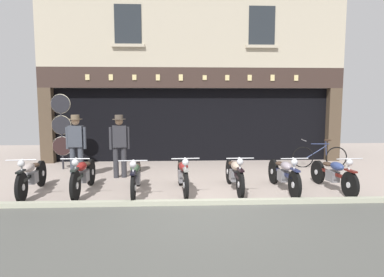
# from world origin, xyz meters

# --- Properties ---
(ground) EXTENTS (22.56, 22.00, 0.18)m
(ground) POSITION_xyz_m (0.00, -0.98, -0.04)
(ground) COLOR #A29389
(shop_facade) EXTENTS (10.86, 4.42, 6.29)m
(shop_facade) POSITION_xyz_m (0.00, 7.01, 1.71)
(shop_facade) COLOR black
(shop_facade) RESTS_ON ground
(motorcycle_far_left) EXTENTS (0.62, 2.06, 0.92)m
(motorcycle_far_left) POSITION_xyz_m (-3.97, 1.12, 0.43)
(motorcycle_far_left) COLOR black
(motorcycle_far_left) RESTS_ON ground
(motorcycle_left) EXTENTS (0.62, 2.08, 0.94)m
(motorcycle_left) POSITION_xyz_m (-2.79, 1.15, 0.43)
(motorcycle_left) COLOR black
(motorcycle_left) RESTS_ON ground
(motorcycle_center_left) EXTENTS (0.62, 2.05, 0.90)m
(motorcycle_center_left) POSITION_xyz_m (-1.55, 1.02, 0.42)
(motorcycle_center_left) COLOR black
(motorcycle_center_left) RESTS_ON ground
(motorcycle_center) EXTENTS (0.62, 1.97, 0.91)m
(motorcycle_center) POSITION_xyz_m (-0.44, 1.10, 0.42)
(motorcycle_center) COLOR black
(motorcycle_center) RESTS_ON ground
(motorcycle_center_right) EXTENTS (0.62, 2.02, 0.90)m
(motorcycle_center_right) POSITION_xyz_m (0.81, 1.17, 0.42)
(motorcycle_center_right) COLOR black
(motorcycle_center_right) RESTS_ON ground
(motorcycle_right) EXTENTS (0.62, 2.06, 0.91)m
(motorcycle_right) POSITION_xyz_m (1.98, 1.07, 0.42)
(motorcycle_right) COLOR black
(motorcycle_right) RESTS_ON ground
(motorcycle_far_right) EXTENTS (0.62, 2.00, 0.89)m
(motorcycle_far_right) POSITION_xyz_m (3.19, 1.05, 0.41)
(motorcycle_far_right) COLOR black
(motorcycle_far_right) RESTS_ON ground
(salesman_left) EXTENTS (0.56, 0.37, 1.78)m
(salesman_left) POSITION_xyz_m (-3.36, 2.64, 1.00)
(salesman_left) COLOR #3D424C
(salesman_left) RESTS_ON ground
(shopkeeper_center) EXTENTS (0.55, 0.37, 1.77)m
(shopkeeper_center) POSITION_xyz_m (-2.19, 2.71, 1.00)
(shopkeeper_center) COLOR #2D2D33
(shopkeeper_center) RESTS_ON ground
(tyre_sign_pole) EXTENTS (0.61, 0.07, 2.37)m
(tyre_sign_pole) POSITION_xyz_m (-4.19, 3.98, 1.38)
(tyre_sign_pole) COLOR #232328
(tyre_sign_pole) RESTS_ON ground
(advert_board_near) EXTENTS (0.75, 0.03, 1.06)m
(advert_board_near) POSITION_xyz_m (1.75, 5.40, 1.68)
(advert_board_near) COLOR silver
(leaning_bicycle) EXTENTS (1.77, 0.50, 0.94)m
(leaning_bicycle) POSITION_xyz_m (4.08, 3.90, 0.37)
(leaning_bicycle) COLOR black
(leaning_bicycle) RESTS_ON ground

